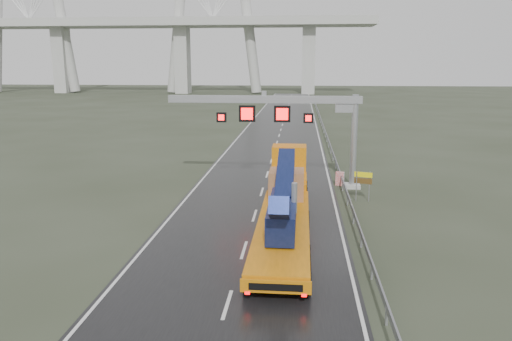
# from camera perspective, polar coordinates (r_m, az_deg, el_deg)

# --- Properties ---
(ground) EXTENTS (400.00, 400.00, 0.00)m
(ground) POSITION_cam_1_polar(r_m,az_deg,el_deg) (22.52, -2.55, -12.79)
(ground) COLOR #2E3525
(ground) RESTS_ON ground
(road) EXTENTS (11.00, 200.00, 0.02)m
(road) POSITION_cam_1_polar(r_m,az_deg,el_deg) (61.03, 2.41, 3.21)
(road) COLOR black
(road) RESTS_ON ground
(guardrail) EXTENTS (0.20, 140.00, 1.40)m
(guardrail) POSITION_cam_1_polar(r_m,az_deg,el_deg) (51.10, 8.73, 2.11)
(guardrail) COLOR gray
(guardrail) RESTS_ON ground
(sign_gantry) EXTENTS (14.90, 1.20, 7.42)m
(sign_gantry) POSITION_cam_1_polar(r_m,az_deg,el_deg) (38.42, 4.07, 6.33)
(sign_gantry) COLOR beige
(sign_gantry) RESTS_ON ground
(heavy_haul_truck) EXTENTS (2.90, 18.71, 4.39)m
(heavy_haul_truck) POSITION_cam_1_polar(r_m,az_deg,el_deg) (30.26, 3.43, -2.79)
(heavy_haul_truck) COLOR orange
(heavy_haul_truck) RESTS_ON ground
(exit_sign_pair) EXTENTS (1.21, 0.39, 2.13)m
(exit_sign_pair) POSITION_cam_1_polar(r_m,az_deg,el_deg) (35.54, 12.14, -1.13)
(exit_sign_pair) COLOR #95979E
(exit_sign_pair) RESTS_ON ground
(striped_barrier) EXTENTS (0.71, 0.50, 1.09)m
(striped_barrier) POSITION_cam_1_polar(r_m,az_deg,el_deg) (40.05, 9.56, -0.92)
(striped_barrier) COLOR red
(striped_barrier) RESTS_ON ground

